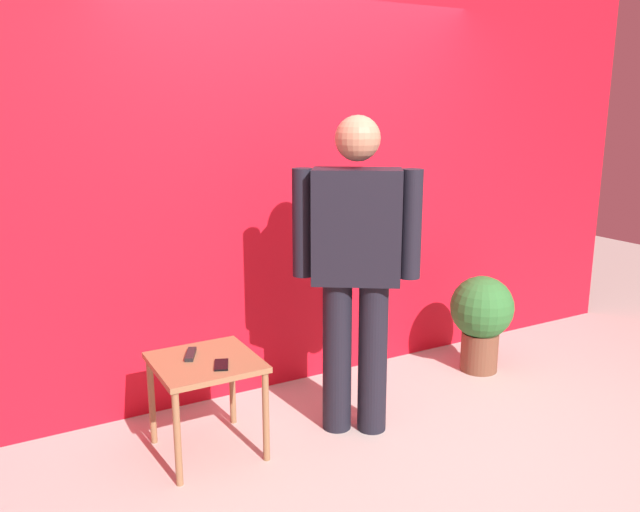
% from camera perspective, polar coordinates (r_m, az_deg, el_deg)
% --- Properties ---
extents(ground_plane, '(12.00, 12.00, 0.00)m').
position_cam_1_polar(ground_plane, '(3.67, 7.86, -16.95)').
color(ground_plane, '#B7B2A8').
extents(back_wall_red, '(5.78, 0.12, 2.79)m').
position_cam_1_polar(back_wall_red, '(4.22, -1.49, 7.17)').
color(back_wall_red, red).
rests_on(back_wall_red, ground_plane).
extents(standing_person, '(0.65, 0.49, 1.79)m').
position_cam_1_polar(standing_person, '(3.53, 3.23, -0.47)').
color(standing_person, black).
rests_on(standing_person, ground_plane).
extents(side_table, '(0.53, 0.53, 0.53)m').
position_cam_1_polar(side_table, '(3.51, -10.14, -10.24)').
color(side_table, olive).
rests_on(side_table, ground_plane).
extents(cell_phone, '(0.12, 0.16, 0.01)m').
position_cam_1_polar(cell_phone, '(3.38, -8.78, -9.55)').
color(cell_phone, black).
rests_on(cell_phone, side_table).
extents(tv_remote, '(0.11, 0.17, 0.02)m').
position_cam_1_polar(tv_remote, '(3.53, -11.44, -8.57)').
color(tv_remote, black).
rests_on(tv_remote, side_table).
extents(potted_plant, '(0.44, 0.44, 0.69)m').
position_cam_1_polar(potted_plant, '(4.64, 14.18, -5.15)').
color(potted_plant, brown).
rests_on(potted_plant, ground_plane).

